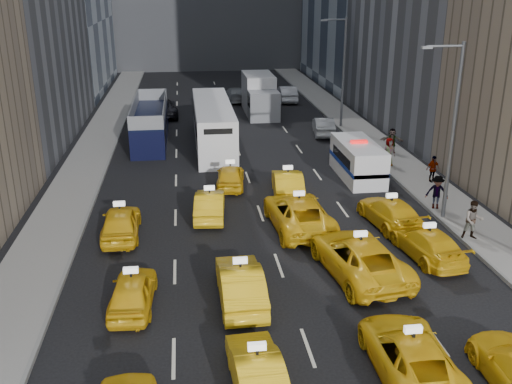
% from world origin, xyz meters
% --- Properties ---
extents(sidewalk_west, '(3.00, 90.00, 0.15)m').
position_xyz_m(sidewalk_west, '(-10.50, 25.00, 0.07)').
color(sidewalk_west, gray).
rests_on(sidewalk_west, ground).
extents(sidewalk_east, '(3.00, 90.00, 0.15)m').
position_xyz_m(sidewalk_east, '(10.50, 25.00, 0.07)').
color(sidewalk_east, gray).
rests_on(sidewalk_east, ground).
extents(curb_west, '(0.15, 90.00, 0.18)m').
position_xyz_m(curb_west, '(-9.05, 25.00, 0.09)').
color(curb_west, slate).
rests_on(curb_west, ground).
extents(curb_east, '(0.15, 90.00, 0.18)m').
position_xyz_m(curb_east, '(9.05, 25.00, 0.09)').
color(curb_east, slate).
rests_on(curb_east, ground).
extents(streetlight_near, '(2.15, 0.22, 9.00)m').
position_xyz_m(streetlight_near, '(9.18, 12.00, 4.92)').
color(streetlight_near, '#595B60').
rests_on(streetlight_near, ground).
extents(streetlight_far, '(2.15, 0.22, 9.00)m').
position_xyz_m(streetlight_far, '(9.18, 32.00, 4.92)').
color(streetlight_far, '#595B60').
rests_on(streetlight_far, ground).
extents(taxi_5, '(1.66, 4.16, 1.34)m').
position_xyz_m(taxi_5, '(-1.98, 0.10, 0.67)').
color(taxi_5, yellow).
rests_on(taxi_5, ground).
extents(taxi_6, '(2.37, 5.04, 1.39)m').
position_xyz_m(taxi_6, '(2.87, 0.29, 0.70)').
color(taxi_6, yellow).
rests_on(taxi_6, ground).
extents(taxi_8, '(1.81, 4.03, 1.34)m').
position_xyz_m(taxi_8, '(-6.03, 5.36, 0.67)').
color(taxi_8, yellow).
rests_on(taxi_8, ground).
extents(taxi_9, '(1.69, 4.67, 1.53)m').
position_xyz_m(taxi_9, '(-1.95, 5.27, 0.77)').
color(taxi_9, yellow).
rests_on(taxi_9, ground).
extents(taxi_10, '(3.52, 6.24, 1.65)m').
position_xyz_m(taxi_10, '(3.19, 6.80, 0.82)').
color(taxi_10, yellow).
rests_on(taxi_10, ground).
extents(taxi_11, '(2.39, 4.80, 1.34)m').
position_xyz_m(taxi_11, '(6.69, 7.94, 0.67)').
color(taxi_11, yellow).
rests_on(taxi_11, ground).
extents(taxi_12, '(1.82, 4.39, 1.49)m').
position_xyz_m(taxi_12, '(-7.06, 11.92, 0.74)').
color(taxi_12, yellow).
rests_on(taxi_12, ground).
extents(taxi_13, '(1.85, 4.36, 1.40)m').
position_xyz_m(taxi_13, '(-2.69, 13.86, 0.70)').
color(taxi_13, yellow).
rests_on(taxi_13, ground).
extents(taxi_14, '(3.04, 6.02, 1.63)m').
position_xyz_m(taxi_14, '(1.62, 11.85, 0.82)').
color(taxi_14, yellow).
rests_on(taxi_14, ground).
extents(taxi_15, '(2.53, 5.01, 1.40)m').
position_xyz_m(taxi_15, '(6.28, 11.59, 0.70)').
color(taxi_15, yellow).
rests_on(taxi_15, ground).
extents(taxi_16, '(2.06, 4.17, 1.37)m').
position_xyz_m(taxi_16, '(-1.23, 18.36, 0.68)').
color(taxi_16, yellow).
rests_on(taxi_16, ground).
extents(taxi_17, '(2.03, 4.73, 1.52)m').
position_xyz_m(taxi_17, '(1.89, 16.37, 0.76)').
color(taxi_17, yellow).
rests_on(taxi_17, ground).
extents(nypd_van, '(2.28, 5.66, 2.41)m').
position_xyz_m(nypd_van, '(6.84, 19.13, 1.09)').
color(nypd_van, silver).
rests_on(nypd_van, ground).
extents(double_decker, '(2.69, 10.64, 3.08)m').
position_xyz_m(double_decker, '(-6.43, 29.72, 1.52)').
color(double_decker, black).
rests_on(double_decker, ground).
extents(city_bus, '(3.90, 12.82, 3.26)m').
position_xyz_m(city_bus, '(-1.72, 27.69, 1.62)').
color(city_bus, white).
rests_on(city_bus, ground).
extents(box_truck, '(3.68, 8.04, 3.54)m').
position_xyz_m(box_truck, '(3.22, 38.32, 1.75)').
color(box_truck, silver).
rests_on(box_truck, ground).
extents(misc_car_0, '(2.05, 4.44, 1.41)m').
position_xyz_m(misc_car_0, '(7.27, 29.89, 0.71)').
color(misc_car_0, '#9FA3A7').
rests_on(misc_car_0, ground).
extents(misc_car_1, '(3.11, 5.93, 1.59)m').
position_xyz_m(misc_car_1, '(-5.84, 38.35, 0.80)').
color(misc_car_1, black).
rests_on(misc_car_1, ground).
extents(misc_car_2, '(2.36, 5.09, 1.44)m').
position_xyz_m(misc_car_2, '(1.48, 44.41, 0.72)').
color(misc_car_2, gray).
rests_on(misc_car_2, ground).
extents(misc_car_3, '(1.71, 4.13, 1.40)m').
position_xyz_m(misc_car_3, '(-1.63, 42.92, 0.70)').
color(misc_car_3, black).
rests_on(misc_car_3, ground).
extents(misc_car_4, '(1.88, 4.89, 1.59)m').
position_xyz_m(misc_car_4, '(6.79, 43.81, 0.79)').
color(misc_car_4, '#B5B7BD').
rests_on(misc_car_4, ground).
extents(pedestrian_1, '(1.00, 0.67, 1.90)m').
position_xyz_m(pedestrian_1, '(9.46, 9.26, 1.10)').
color(pedestrian_1, gray).
rests_on(pedestrian_1, sidewalk_east).
extents(pedestrian_2, '(1.28, 0.83, 1.84)m').
position_xyz_m(pedestrian_2, '(9.40, 13.17, 1.07)').
color(pedestrian_2, gray).
rests_on(pedestrian_2, sidewalk_east).
extents(pedestrian_3, '(1.04, 0.68, 1.62)m').
position_xyz_m(pedestrian_3, '(11.02, 17.38, 0.96)').
color(pedestrian_3, gray).
rests_on(pedestrian_3, sidewalk_east).
extents(pedestrian_4, '(1.01, 0.73, 1.85)m').
position_xyz_m(pedestrian_4, '(9.50, 20.93, 1.08)').
color(pedestrian_4, gray).
rests_on(pedestrian_4, sidewalk_east).
extents(pedestrian_5, '(1.67, 1.01, 1.74)m').
position_xyz_m(pedestrian_5, '(10.75, 23.79, 1.02)').
color(pedestrian_5, gray).
rests_on(pedestrian_5, sidewalk_east).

